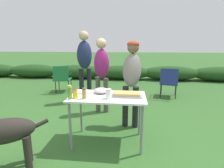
% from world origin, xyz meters
% --- Properties ---
extents(ground_plane, '(60.00, 60.00, 0.00)m').
position_xyz_m(ground_plane, '(0.00, 0.00, 0.00)').
color(ground_plane, '#336028').
extents(shrub_hedge, '(14.40, 0.90, 0.58)m').
position_xyz_m(shrub_hedge, '(0.00, 4.99, 0.29)').
color(shrub_hedge, '#1E4219').
rests_on(shrub_hedge, ground).
extents(folding_table, '(1.10, 0.64, 0.74)m').
position_xyz_m(folding_table, '(0.00, 0.00, 0.66)').
color(folding_table, silver).
rests_on(folding_table, ground).
extents(food_tray, '(0.43, 0.24, 0.06)m').
position_xyz_m(food_tray, '(0.28, 0.02, 0.77)').
color(food_tray, '#9E9EA3').
rests_on(food_tray, folding_table).
extents(plate_stack, '(0.22, 0.22, 0.02)m').
position_xyz_m(plate_stack, '(-0.40, 0.14, 0.75)').
color(plate_stack, white).
rests_on(plate_stack, folding_table).
extents(mixing_bowl, '(0.22, 0.22, 0.08)m').
position_xyz_m(mixing_bowl, '(-0.12, 0.13, 0.78)').
color(mixing_bowl, silver).
rests_on(mixing_bowl, folding_table).
extents(paper_cup_stack, '(0.08, 0.08, 0.14)m').
position_xyz_m(paper_cup_stack, '(0.03, -0.13, 0.81)').
color(paper_cup_stack, white).
rests_on(paper_cup_stack, folding_table).
extents(mustard_bottle, '(0.06, 0.06, 0.14)m').
position_xyz_m(mustard_bottle, '(-0.43, -0.16, 0.81)').
color(mustard_bottle, yellow).
rests_on(mustard_bottle, folding_table).
extents(spice_jar, '(0.06, 0.06, 0.15)m').
position_xyz_m(spice_jar, '(-0.30, -0.17, 0.81)').
color(spice_jar, '#B2893D').
rests_on(spice_jar, folding_table).
extents(relish_jar, '(0.06, 0.06, 0.19)m').
position_xyz_m(relish_jar, '(-0.49, -0.20, 0.83)').
color(relish_jar, olive).
rests_on(relish_jar, folding_table).
extents(standing_person_in_olive_jacket, '(0.38, 0.48, 1.54)m').
position_xyz_m(standing_person_in_olive_jacket, '(0.35, 0.66, 0.97)').
color(standing_person_in_olive_jacket, black).
rests_on(standing_person_in_olive_jacket, ground).
extents(standing_person_in_red_jacket, '(0.35, 0.27, 1.59)m').
position_xyz_m(standing_person_in_red_jacket, '(-0.28, 1.21, 0.97)').
color(standing_person_in_red_jacket, '#4C473D').
rests_on(standing_person_in_red_jacket, ground).
extents(standing_person_with_beanie, '(0.46, 0.43, 1.80)m').
position_xyz_m(standing_person_with_beanie, '(-0.83, 1.91, 1.09)').
color(standing_person_with_beanie, black).
rests_on(standing_person_with_beanie, ground).
extents(camp_chair_green_behind_table, '(0.59, 0.68, 0.83)m').
position_xyz_m(camp_chair_green_behind_table, '(1.39, 2.46, 0.47)').
color(camp_chair_green_behind_table, navy).
rests_on(camp_chair_green_behind_table, ground).
extents(camp_chair_near_hedge, '(0.55, 0.65, 0.83)m').
position_xyz_m(camp_chair_near_hedge, '(-1.76, 2.68, 0.47)').
color(camp_chair_near_hedge, '#19602D').
rests_on(camp_chair_near_hedge, ground).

